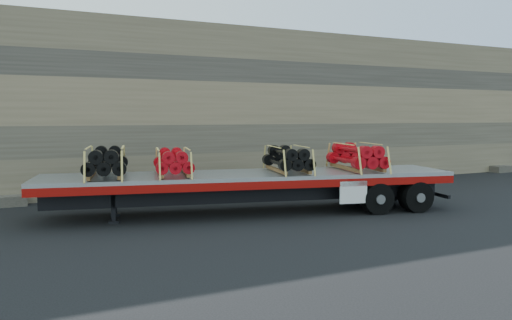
{
  "coord_description": "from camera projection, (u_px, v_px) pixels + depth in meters",
  "views": [
    {
      "loc": [
        -7.6,
        -14.66,
        3.14
      ],
      "look_at": [
        -0.11,
        1.05,
        1.62
      ],
      "focal_mm": 35.0,
      "sensor_mm": 36.0,
      "label": 1
    }
  ],
  "objects": [
    {
      "name": "ground",
      "position": [
        272.0,
        210.0,
        16.72
      ],
      "size": [
        120.0,
        120.0,
        0.0
      ],
      "primitive_type": "plane",
      "color": "black",
      "rests_on": "ground"
    },
    {
      "name": "rock_wall",
      "position": [
        206.0,
        108.0,
        22.26
      ],
      "size": [
        44.0,
        3.0,
        7.0
      ],
      "primitive_type": "cube",
      "color": "#7A6B54",
      "rests_on": "ground"
    },
    {
      "name": "trailer",
      "position": [
        250.0,
        193.0,
        16.2
      ],
      "size": [
        13.44,
        5.26,
        1.32
      ],
      "primitive_type": null,
      "rotation": [
        0.0,
        0.0,
        -0.21
      ],
      "color": "#ABAEB2",
      "rests_on": "ground"
    },
    {
      "name": "bundle_front",
      "position": [
        106.0,
        163.0,
        15.07
      ],
      "size": [
        1.7,
        2.64,
        0.86
      ],
      "primitive_type": null,
      "rotation": [
        0.0,
        0.0,
        -0.21
      ],
      "color": "black",
      "rests_on": "trailer"
    },
    {
      "name": "bundle_midfront",
      "position": [
        173.0,
        162.0,
        15.53
      ],
      "size": [
        1.55,
        2.41,
        0.79
      ],
      "primitive_type": null,
      "rotation": [
        0.0,
        0.0,
        -0.21
      ],
      "color": "#B90913",
      "rests_on": "trailer"
    },
    {
      "name": "bundle_midrear",
      "position": [
        288.0,
        160.0,
        16.39
      ],
      "size": [
        1.6,
        2.47,
        0.81
      ],
      "primitive_type": null,
      "rotation": [
        0.0,
        0.0,
        -0.21
      ],
      "color": "black",
      "rests_on": "trailer"
    },
    {
      "name": "bundle_rear",
      "position": [
        357.0,
        157.0,
        16.95
      ],
      "size": [
        1.72,
        2.66,
        0.87
      ],
      "primitive_type": null,
      "rotation": [
        0.0,
        0.0,
        -0.21
      ],
      "color": "#B90913",
      "rests_on": "trailer"
    }
  ]
}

